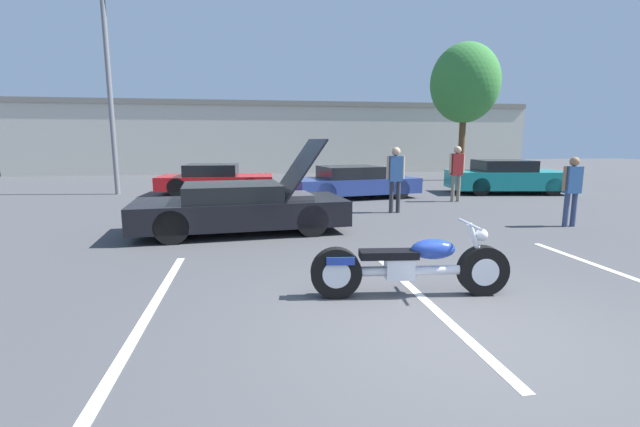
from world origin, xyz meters
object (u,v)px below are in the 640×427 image
at_px(spectator_by_show_car, 395,174).
at_px(parked_car_left_row, 216,179).
at_px(show_car_hood_open, 242,207).
at_px(tree_background, 465,83).
at_px(parked_car_right_row, 506,177).
at_px(light_pole, 111,78).
at_px(parked_car_mid_row, 353,182).
at_px(spectator_midground, 457,169).
at_px(motorcycle, 410,266).
at_px(spectator_near_motorcycle, 572,186).

bearing_deg(spectator_by_show_car, parked_car_left_row, 134.57).
bearing_deg(show_car_hood_open, tree_background, 40.61).
height_order(show_car_hood_open, parked_car_right_row, show_car_hood_open).
relative_size(light_pole, tree_background, 1.14).
relative_size(light_pole, parked_car_mid_row, 1.67).
height_order(light_pole, spectator_by_show_car, light_pole).
height_order(spectator_by_show_car, spectator_midground, spectator_midground).
distance_m(tree_background, parked_car_left_row, 13.27).
bearing_deg(show_car_hood_open, spectator_midground, 23.33).
height_order(show_car_hood_open, spectator_by_show_car, show_car_hood_open).
distance_m(light_pole, tree_background, 15.95).
bearing_deg(show_car_hood_open, parked_car_mid_row, 49.01).
distance_m(tree_background, spectator_by_show_car, 11.96).
xyz_separation_m(light_pole, motorcycle, (6.93, -12.05, -3.85)).
relative_size(parked_car_left_row, spectator_by_show_car, 2.37).
height_order(parked_car_mid_row, spectator_by_show_car, spectator_by_show_car).
distance_m(parked_car_left_row, spectator_midground, 8.81).
xyz_separation_m(tree_background, spectator_midground, (-3.93, -7.39, -3.71)).
distance_m(parked_car_right_row, spectator_by_show_car, 6.88).
xyz_separation_m(light_pole, parked_car_mid_row, (8.49, -2.43, -3.70)).
height_order(tree_background, parked_car_right_row, tree_background).
distance_m(spectator_near_motorcycle, spectator_by_show_car, 4.26).
bearing_deg(spectator_near_motorcycle, show_car_hood_open, 175.45).
relative_size(show_car_hood_open, spectator_by_show_car, 2.56).
distance_m(light_pole, parked_car_right_row, 15.22).
bearing_deg(parked_car_mid_row, spectator_near_motorcycle, -66.59).
distance_m(parked_car_mid_row, spectator_near_motorcycle, 6.99).
bearing_deg(motorcycle, parked_car_mid_row, 87.01).
bearing_deg(parked_car_left_row, spectator_near_motorcycle, -39.55).
bearing_deg(spectator_midground, parked_car_mid_row, 154.69).
bearing_deg(tree_background, show_car_hood_open, -134.18).
bearing_deg(spectator_near_motorcycle, light_pole, 146.12).
relative_size(spectator_near_motorcycle, spectator_midground, 0.89).
distance_m(motorcycle, parked_car_left_row, 12.18).
bearing_deg(motorcycle, parked_car_right_row, 58.75).
relative_size(parked_car_right_row, spectator_near_motorcycle, 2.79).
height_order(show_car_hood_open, parked_car_left_row, show_car_hood_open).
bearing_deg(show_car_hood_open, spectator_by_show_car, 19.64).
bearing_deg(motorcycle, spectator_by_show_car, 78.99).
xyz_separation_m(parked_car_left_row, spectator_midground, (8.04, -3.57, 0.55)).
xyz_separation_m(spectator_near_motorcycle, spectator_midground, (-0.69, 4.35, 0.13)).
distance_m(tree_background, spectator_near_motorcycle, 12.78).
xyz_separation_m(parked_car_mid_row, spectator_near_motorcycle, (3.82, -5.83, 0.42)).
height_order(parked_car_mid_row, spectator_midground, spectator_midground).
height_order(parked_car_mid_row, spectator_near_motorcycle, spectator_near_motorcycle).
distance_m(motorcycle, spectator_midground, 9.42).
height_order(parked_car_right_row, parked_car_left_row, parked_car_right_row).
distance_m(parked_car_left_row, spectator_near_motorcycle, 11.80).
height_order(parked_car_right_row, spectator_midground, spectator_midground).
bearing_deg(spectator_near_motorcycle, tree_background, 74.58).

